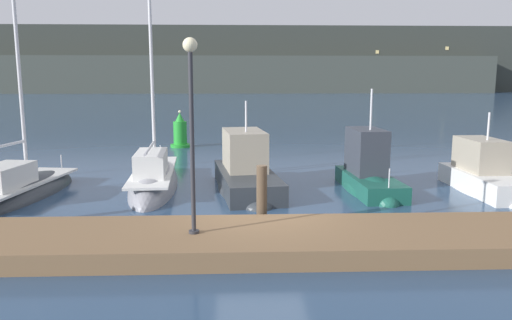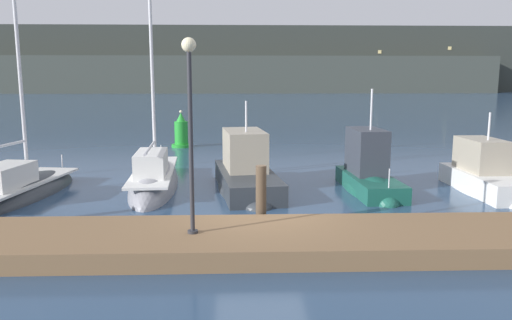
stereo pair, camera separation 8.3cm
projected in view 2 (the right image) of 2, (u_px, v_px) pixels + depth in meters
ground_plane at (261, 227)px, 13.26m from camera, size 400.00×400.00×0.00m
dock at (264, 240)px, 11.54m from camera, size 40.04×2.80×0.45m
mooring_pile_2 at (261, 197)px, 13.06m from camera, size 0.28×0.28×1.69m
sailboat_berth_3 at (19, 194)px, 16.54m from camera, size 2.73×6.55×7.97m
sailboat_berth_4 at (154, 183)px, 18.09m from camera, size 2.16×7.18×10.98m
motorboat_berth_5 at (246, 180)px, 17.59m from camera, size 2.67×5.90×3.70m
motorboat_berth_6 at (369, 181)px, 17.45m from camera, size 1.75×4.62×4.20m
motorboat_berth_7 at (485, 182)px, 17.32m from camera, size 1.76×4.76×3.22m
channel_buoy at (181, 133)px, 28.17m from camera, size 1.13×1.13×2.08m
dock_lamppost at (190, 106)px, 10.88m from camera, size 0.32×0.32×4.35m
hillside_backdrop at (232, 62)px, 125.28m from camera, size 240.00×23.00×15.85m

